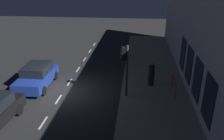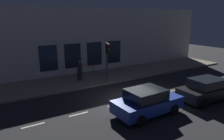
{
  "view_description": "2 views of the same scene",
  "coord_description": "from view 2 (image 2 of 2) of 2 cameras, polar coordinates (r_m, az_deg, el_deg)",
  "views": [
    {
      "loc": [
        4.92,
        -13.73,
        7.5
      ],
      "look_at": [
        3.41,
        -0.03,
        1.83
      ],
      "focal_mm": 37.03,
      "sensor_mm": 36.0,
      "label": 1
    },
    {
      "loc": [
        -10.77,
        8.48,
        5.55
      ],
      "look_at": [
        2.8,
        0.16,
        1.59
      ],
      "focal_mm": 33.52,
      "sensor_mm": 36.0,
      "label": 2
    }
  ],
  "objects": [
    {
      "name": "parked_car_0",
      "position": [
        12.54,
        9.53,
        -8.53
      ],
      "size": [
        2.07,
        4.17,
        1.58
      ],
      "rotation": [
        0.0,
        0.0,
        3.16
      ],
      "color": "#1E389E",
      "rests_on": "ground"
    },
    {
      "name": "lane_centre_line",
      "position": [
        15.38,
        9.25,
        -7.35
      ],
      "size": [
        0.12,
        27.2,
        0.01
      ],
      "color": "beige",
      "rests_on": "ground"
    },
    {
      "name": "pedestrian_0",
      "position": [
        18.78,
        -8.79,
        -0.37
      ],
      "size": [
        0.48,
        0.48,
        1.75
      ],
      "rotation": [
        0.0,
        0.0,
        3.3
      ],
      "color": "#232328",
      "rests_on": "sidewalk"
    },
    {
      "name": "sidewalk",
      "position": [
        19.78,
        -4.84,
        -2.14
      ],
      "size": [
        4.5,
        32.0,
        0.15
      ],
      "color": "gray",
      "rests_on": "ground"
    },
    {
      "name": "red_railing",
      "position": [
        20.51,
        -7.42,
        0.64
      ],
      "size": [
        0.05,
        1.89,
        0.97
      ],
      "color": "red",
      "rests_on": "sidewalk"
    },
    {
      "name": "ground_plane",
      "position": [
        14.78,
        6.27,
        -8.16
      ],
      "size": [
        60.0,
        60.0,
        0.0
      ],
      "primitive_type": "plane",
      "color": "#28282B"
    },
    {
      "name": "building_facade",
      "position": [
        21.44,
        -8.12,
        7.77
      ],
      "size": [
        0.65,
        32.0,
        6.57
      ],
      "color": "beige",
      "rests_on": "ground"
    },
    {
      "name": "parked_car_1",
      "position": [
        15.82,
        24.49,
        -4.83
      ],
      "size": [
        2.08,
        4.35,
        1.58
      ],
      "rotation": [
        0.0,
        0.0,
        3.09
      ],
      "color": "black",
      "rests_on": "ground"
    },
    {
      "name": "traffic_light",
      "position": [
        17.67,
        -1.26,
        3.85
      ],
      "size": [
        0.5,
        0.32,
        3.43
      ],
      "color": "#424244",
      "rests_on": "sidewalk"
    }
  ]
}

